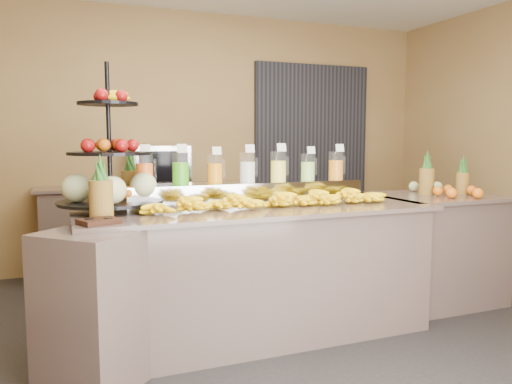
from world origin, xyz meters
TOP-DOWN VIEW (x-y plane):
  - ground at (0.00, 0.00)m, footprint 6.00×6.00m
  - room_envelope at (0.19, 0.79)m, footprint 6.04×5.02m
  - buffet_counter at (-0.12, 0.26)m, footprint 2.75×1.25m
  - right_counter at (1.70, 0.40)m, footprint 1.08×0.88m
  - back_ledge at (0.00, 2.25)m, footprint 3.10×0.55m
  - pitcher_tray at (0.04, 0.58)m, footprint 1.85×0.30m
  - juice_pitcher_orange_a at (-0.74, 0.58)m, footprint 0.12×0.13m
  - juice_pitcher_green at (-0.48, 0.58)m, footprint 0.13×0.13m
  - juice_pitcher_orange_b at (-0.22, 0.58)m, footprint 0.12×0.12m
  - juice_pitcher_milk at (0.04, 0.58)m, footprint 0.12×0.13m
  - juice_pitcher_lemon at (0.30, 0.58)m, footprint 0.13×0.13m
  - juice_pitcher_lime at (0.56, 0.58)m, footprint 0.12×0.12m
  - juice_pitcher_orange_c at (0.82, 0.58)m, footprint 0.12×0.13m
  - banana_heap at (0.10, 0.23)m, footprint 1.80×0.16m
  - fruit_stand at (-0.93, 0.49)m, footprint 0.89×0.89m
  - condiment_caddy at (-1.10, -0.07)m, footprint 0.25×0.22m
  - pineapple_left_a at (-1.08, 0.09)m, footprint 0.14×0.14m
  - pineapple_left_b at (-0.81, 0.75)m, footprint 0.13×0.13m
  - right_fruit_pile at (1.79, 0.32)m, footprint 0.43×0.41m
  - oven_warmer at (-0.31, 2.25)m, footprint 0.66×0.49m

SIDE VIEW (x-z plane):
  - ground at x=0.00m, z-range 0.00..0.00m
  - buffet_counter at x=-0.12m, z-range 0.00..0.93m
  - back_ledge at x=0.00m, z-range 0.00..0.93m
  - right_counter at x=1.70m, z-range 0.00..0.93m
  - condiment_caddy at x=-1.10m, z-range 0.93..0.96m
  - banana_heap at x=0.10m, z-range 0.92..1.07m
  - right_fruit_pile at x=1.79m, z-range 0.89..1.11m
  - pitcher_tray at x=0.04m, z-range 0.93..1.08m
  - pineapple_left_a at x=-1.08m, z-range 0.88..1.28m
  - pineapple_left_b at x=-0.81m, z-range 0.88..1.29m
  - oven_warmer at x=-0.31m, z-range 0.93..1.34m
  - juice_pitcher_lime at x=0.56m, z-range 1.03..1.31m
  - juice_pitcher_orange_b at x=-0.22m, z-range 1.03..1.32m
  - fruit_stand at x=-0.93m, z-range 0.68..1.67m
  - juice_pitcher_orange_c at x=0.82m, z-range 1.03..1.33m
  - juice_pitcher_milk at x=0.04m, z-range 1.03..1.33m
  - juice_pitcher_orange_a at x=-0.74m, z-range 1.03..1.33m
  - juice_pitcher_green at x=-0.48m, z-range 1.03..1.34m
  - juice_pitcher_lemon at x=0.30m, z-range 1.03..1.34m
  - room_envelope at x=0.19m, z-range 0.47..3.29m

